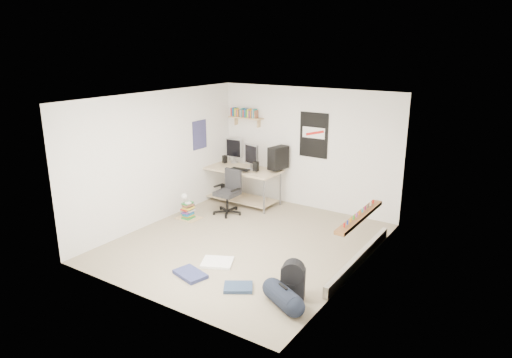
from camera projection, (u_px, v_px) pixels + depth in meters
The scene contains 26 objects.
floor at pixel (246, 242), 7.96m from camera, with size 4.00×4.50×0.01m, color gray.
ceiling at pixel (245, 97), 7.24m from camera, with size 4.00×4.50×0.01m, color white.
back_wall at pixel (307, 149), 9.41m from camera, with size 4.00×0.01×2.50m, color silver.
left_wall at pixel (158, 158), 8.65m from camera, with size 0.01×4.50×2.50m, color silver.
right_wall at pixel (360, 194), 6.55m from camera, with size 0.01×4.50×2.50m, color silver.
desk at pixel (240, 186), 9.88m from camera, with size 1.77×0.78×0.81m, color beige.
monitor_left at pixel (234, 152), 10.15m from camera, with size 0.39×0.10×0.43m, color #97989B.
monitor_right at pixel (251, 158), 9.57m from camera, with size 0.39×0.10×0.43m, color #99989D.
pc_tower at pixel (278, 158), 9.49m from camera, with size 0.21×0.45×0.47m, color black.
keyboard at pixel (240, 169), 9.49m from camera, with size 0.41×0.14×0.02m, color black.
speaker_left at pixel (225, 159), 10.02m from camera, with size 0.08×0.08×0.16m, color black.
speaker_right at pixel (256, 166), 9.36m from camera, with size 0.10×0.10×0.20m, color black.
office_chair at pixel (227, 191), 9.17m from camera, with size 0.59×0.59×0.91m, color black.
wall_shelf at pixel (246, 118), 9.93m from camera, with size 0.80×0.22×0.24m, color tan.
poster_back_wall at pixel (314, 135), 9.23m from camera, with size 0.62×0.03×0.92m, color black.
poster_left_wall at pixel (200, 135), 9.54m from camera, with size 0.02×0.42×0.60m, color navy.
window at pixel (365, 175), 6.76m from camera, with size 0.10×1.50×1.26m, color brown.
baseboard_heater at pixel (359, 259), 7.14m from camera, with size 0.08×2.50×0.18m, color #B7B2A8.
backpack at pixel (293, 284), 6.17m from camera, with size 0.32×0.26×0.43m, color black.
duffel_bag at pixel (283, 297), 5.97m from camera, with size 0.28×0.28×0.55m, color black.
tshirt at pixel (217, 262), 7.17m from camera, with size 0.47×0.40×0.04m, color white.
jeans_a at pixel (190, 274), 6.79m from camera, with size 0.50×0.32×0.05m, color navy.
jeans_b at pixel (238, 287), 6.43m from camera, with size 0.40×0.30×0.05m, color navy.
book_stack at pixel (188, 211), 9.01m from camera, with size 0.40×0.33×0.27m, color brown.
desk_lamp at pixel (188, 201), 8.92m from camera, with size 0.13×0.22×0.22m, color white.
subwoofer at pixel (228, 191), 10.31m from camera, with size 0.23×0.23×0.26m, color black.
Camera 1 is at (4.16, -6.02, 3.31)m, focal length 32.00 mm.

